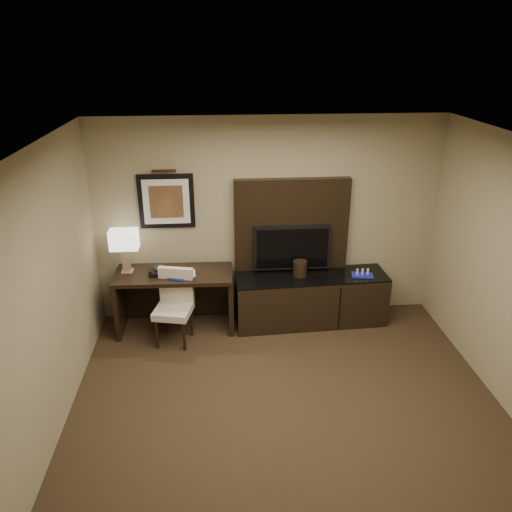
{
  "coord_description": "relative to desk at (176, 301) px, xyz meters",
  "views": [
    {
      "loc": [
        -0.66,
        -3.65,
        3.52
      ],
      "look_at": [
        -0.22,
        1.8,
        1.15
      ],
      "focal_mm": 35.0,
      "sensor_mm": 36.0,
      "label": 1
    }
  ],
  "objects": [
    {
      "name": "blue_folder",
      "position": [
        0.08,
        -0.08,
        0.41
      ],
      "size": [
        0.3,
        0.35,
        0.02
      ],
      "primitive_type": "cube",
      "rotation": [
        0.0,
        0.0,
        -0.32
      ],
      "color": "#1B31B2",
      "rests_on": "desk"
    },
    {
      "name": "table_lamp",
      "position": [
        -0.59,
        0.08,
        0.67
      ],
      "size": [
        0.34,
        0.22,
        0.53
      ],
      "primitive_type": null,
      "rotation": [
        0.0,
        0.0,
        -0.09
      ],
      "color": "tan",
      "rests_on": "desk"
    },
    {
      "name": "floor",
      "position": [
        1.24,
        -2.15,
        -0.4
      ],
      "size": [
        4.5,
        5.0,
        0.01
      ],
      "primitive_type": "cube",
      "color": "#302215",
      "rests_on": "ground"
    },
    {
      "name": "credenza",
      "position": [
        1.79,
        0.0,
        -0.06
      ],
      "size": [
        2.02,
        0.65,
        0.69
      ],
      "primitive_type": "cube",
      "rotation": [
        0.0,
        0.0,
        0.05
      ],
      "color": "black",
      "rests_on": "floor"
    },
    {
      "name": "desk_phone",
      "position": [
        -0.2,
        -0.03,
        0.45
      ],
      "size": [
        0.23,
        0.21,
        0.1
      ],
      "primitive_type": null,
      "rotation": [
        0.0,
        0.0,
        0.13
      ],
      "color": "black",
      "rests_on": "desk"
    },
    {
      "name": "picture_light",
      "position": [
        -0.06,
        0.29,
        1.65
      ],
      "size": [
        0.04,
        0.04,
        0.3
      ],
      "primitive_type": "cylinder",
      "color": "#3D2613",
      "rests_on": "wall_back"
    },
    {
      "name": "minibar_tray",
      "position": [
        2.45,
        -0.05,
        0.34
      ],
      "size": [
        0.3,
        0.21,
        0.1
      ],
      "primitive_type": null,
      "rotation": [
        0.0,
        0.0,
        -0.18
      ],
      "color": "#1C25B6",
      "rests_on": "credenza"
    },
    {
      "name": "tv_wall_panel",
      "position": [
        1.54,
        0.29,
        0.87
      ],
      "size": [
        1.5,
        0.12,
        1.3
      ],
      "primitive_type": "cube",
      "color": "black",
      "rests_on": "wall_back"
    },
    {
      "name": "wall_left",
      "position": [
        -1.01,
        -2.15,
        0.95
      ],
      "size": [
        0.01,
        5.0,
        2.7
      ],
      "primitive_type": "cube",
      "color": "#968A65",
      "rests_on": "floor"
    },
    {
      "name": "tv",
      "position": [
        1.54,
        0.19,
        0.62
      ],
      "size": [
        1.0,
        0.08,
        0.6
      ],
      "primitive_type": "cube",
      "color": "black",
      "rests_on": "tv_wall_panel"
    },
    {
      "name": "wall_back",
      "position": [
        1.24,
        0.35,
        0.95
      ],
      "size": [
        4.5,
        0.01,
        2.7
      ],
      "primitive_type": "cube",
      "color": "#968A65",
      "rests_on": "floor"
    },
    {
      "name": "book",
      "position": [
        0.11,
        -0.07,
        0.51
      ],
      "size": [
        0.17,
        0.03,
        0.22
      ],
      "primitive_type": "imported",
      "rotation": [
        0.0,
        0.0,
        0.09
      ],
      "color": "tan",
      "rests_on": "desk"
    },
    {
      "name": "ice_bucket",
      "position": [
        1.63,
        0.03,
        0.39
      ],
      "size": [
        0.2,
        0.2,
        0.2
      ],
      "primitive_type": "cylinder",
      "rotation": [
        0.0,
        0.0,
        0.08
      ],
      "color": "black",
      "rests_on": "credenza"
    },
    {
      "name": "ceiling",
      "position": [
        1.24,
        -2.15,
        2.3
      ],
      "size": [
        4.5,
        5.0,
        0.01
      ],
      "primitive_type": "cube",
      "color": "silver",
      "rests_on": "wall_back"
    },
    {
      "name": "desk",
      "position": [
        0.0,
        0.0,
        0.0
      ],
      "size": [
        1.51,
        0.68,
        0.8
      ],
      "primitive_type": "cube",
      "rotation": [
        0.0,
        0.0,
        -0.03
      ],
      "color": "black",
      "rests_on": "floor"
    },
    {
      "name": "desk_chair",
      "position": [
        -0.0,
        -0.35,
        0.05
      ],
      "size": [
        0.53,
        0.58,
        0.9
      ],
      "primitive_type": null,
      "rotation": [
        0.0,
        0.0,
        -0.22
      ],
      "color": "beige",
      "rests_on": "floor"
    },
    {
      "name": "artwork",
      "position": [
        -0.06,
        0.33,
        1.25
      ],
      "size": [
        0.7,
        0.04,
        0.7
      ],
      "primitive_type": "cube",
      "color": "black",
      "rests_on": "wall_back"
    }
  ]
}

